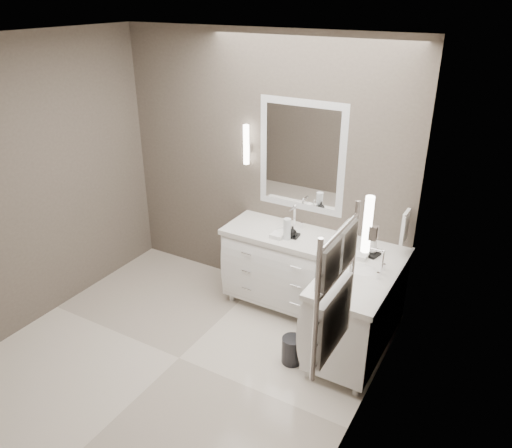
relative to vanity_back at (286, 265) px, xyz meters
The scene contains 20 objects.
floor 1.39m from the vanity_back, 110.17° to the right, with size 3.20×3.00×0.01m, color silver.
ceiling 2.57m from the vanity_back, 110.17° to the right, with size 3.20×3.00×0.01m, color white.
wall_back 1.01m from the vanity_back, 148.11° to the left, with size 3.20×0.01×2.70m, color #564D45.
wall_left 2.54m from the vanity_back, 149.20° to the right, with size 0.01×3.00×2.70m, color #564D45.
wall_right 1.89m from the vanity_back, 46.69° to the right, with size 0.01×3.00×2.70m, color #564D45.
vanity_back is the anchor object (origin of this frame).
vanity_right 0.93m from the vanity_back, 20.38° to the right, with size 0.59×1.24×0.97m.
mirror_back 1.10m from the vanity_back, 90.00° to the left, with size 0.90×0.02×1.10m.
mirror_right 1.62m from the vanity_back, 20.48° to the right, with size 0.02×0.90×1.10m.
sconce_back 1.27m from the vanity_back, 160.98° to the left, with size 0.06×0.06×0.40m.
sconce_right 1.84m from the vanity_back, 43.07° to the right, with size 0.06×0.06×0.40m.
towel_bar_corner 1.26m from the vanity_back, ahead, with size 0.03×0.22×0.30m.
towel_ladder 2.16m from the vanity_back, 55.90° to the right, with size 0.06×0.58×0.90m.
waste_bin 0.95m from the vanity_back, 59.43° to the right, with size 0.18×0.18×0.25m, color black.
amenity_tray_back 0.39m from the vanity_back, 39.28° to the right, with size 0.15×0.12×0.02m, color black.
amenity_tray_right 0.94m from the vanity_back, ahead, with size 0.13×0.17×0.03m, color black.
water_bottle 0.49m from the vanity_back, 64.80° to the right, with size 0.07×0.07×0.21m, color silver.
soap_bottle_a 0.45m from the vanity_back, 43.10° to the right, with size 0.06×0.06×0.13m, color white.
soap_bottle_b 0.46m from the vanity_back, 41.13° to the right, with size 0.08×0.08×0.10m, color black.
soap_bottle_c 0.99m from the vanity_back, ahead, with size 0.07×0.07×0.17m, color white.
Camera 1 is at (2.37, -2.73, 3.01)m, focal length 35.00 mm.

